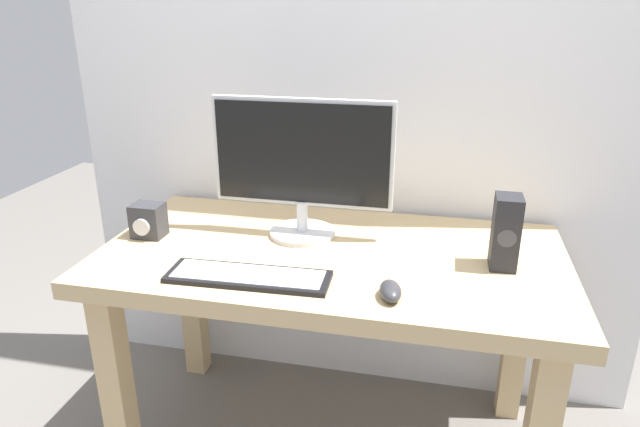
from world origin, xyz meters
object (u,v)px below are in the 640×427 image
Objects in this scene: desk at (331,282)px; keyboard_primary at (248,276)px; monitor at (302,163)px; mouse at (390,291)px; audio_controller at (148,221)px; speaker_right at (506,232)px.

desk is 3.09× the size of keyboard_primary.
monitor is 5.68× the size of mouse.
monitor is at bearing 14.60° from audio_controller.
monitor is 1.26× the size of keyboard_primary.
monitor reaches higher than speaker_right.
keyboard_primary is at bearing -128.59° from desk.
speaker_right reaches higher than keyboard_primary.
audio_controller reaches higher than keyboard_primary.
keyboard_primary is 0.39m from mouse.
keyboard_primary is 4.52× the size of mouse.
keyboard_primary is 0.74m from speaker_right.
monitor is (-0.12, 0.11, 0.35)m from desk.
mouse is (0.39, -0.02, 0.01)m from keyboard_primary.
desk is 0.55m from speaker_right.
keyboard_primary is at bearing -101.43° from monitor.
speaker_right is (0.50, 0.00, 0.22)m from desk.
desk is 0.39m from monitor.
mouse is 0.47× the size of speaker_right.
speaker_right is at bearing 18.91° from keyboard_primary.
speaker_right reaches higher than audio_controller.
audio_controller is at bearing -178.46° from desk.
speaker_right reaches higher than desk.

